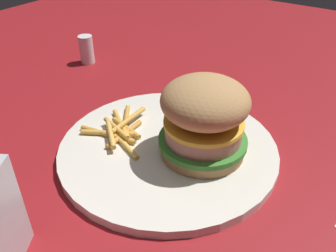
{
  "coord_description": "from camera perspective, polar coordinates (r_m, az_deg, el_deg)",
  "views": [
    {
      "loc": [
        -0.19,
        0.33,
        0.29
      ],
      "look_at": [
        0.02,
        0.02,
        0.04
      ],
      "focal_mm": 37.99,
      "sensor_mm": 36.0,
      "label": 1
    }
  ],
  "objects": [
    {
      "name": "sandwich",
      "position": [
        0.43,
        5.82,
        1.37
      ],
      "size": [
        0.11,
        0.11,
        0.1
      ],
      "color": "tan",
      "rests_on": "plate"
    },
    {
      "name": "plate",
      "position": [
        0.47,
        0.0,
        -3.62
      ],
      "size": [
        0.29,
        0.29,
        0.01
      ],
      "primitive_type": "cylinder",
      "color": "silver",
      "rests_on": "ground_plane"
    },
    {
      "name": "ground_plane",
      "position": [
        0.48,
        3.81,
        -3.95
      ],
      "size": [
        1.6,
        1.6,
        0.0
      ],
      "primitive_type": "plane",
      "color": "maroon"
    },
    {
      "name": "fries_pile",
      "position": [
        0.49,
        -7.85,
        -0.62
      ],
      "size": [
        0.11,
        0.1,
        0.01
      ],
      "color": "gold",
      "rests_on": "plate"
    },
    {
      "name": "salt_shaker",
      "position": [
        0.74,
        -12.95,
        11.88
      ],
      "size": [
        0.03,
        0.03,
        0.06
      ],
      "primitive_type": "cylinder",
      "color": "white",
      "rests_on": "ground_plane"
    }
  ]
}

